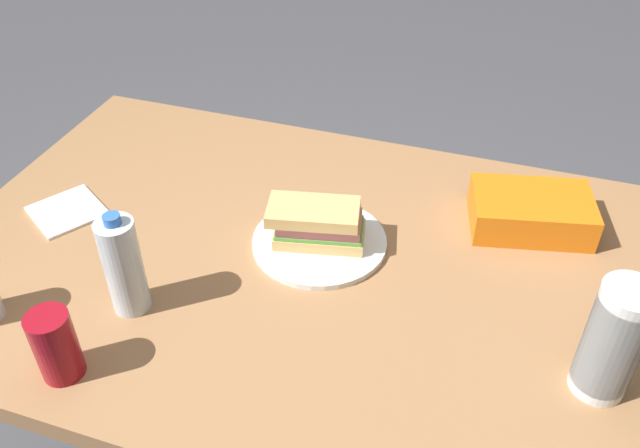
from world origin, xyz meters
TOP-DOWN VIEW (x-y plane):
  - dining_table at (0.00, 0.00)m, footprint 1.42×0.91m
  - paper_plate at (-0.00, -0.05)m, footprint 0.26×0.26m
  - sandwich at (0.00, -0.05)m, footprint 0.20×0.13m
  - soda_can_red at (0.28, 0.37)m, footprint 0.07×0.07m
  - chip_bag at (-0.38, -0.24)m, footprint 0.26×0.20m
  - water_bottle_tall at (0.26, 0.21)m, footprint 0.06×0.06m
  - plastic_cup_stack at (-0.51, 0.13)m, footprint 0.08×0.08m
  - paper_napkin at (0.52, 0.02)m, footprint 0.18×0.18m

SIDE VIEW (x-z plane):
  - dining_table at x=0.00m, z-range 0.27..1.01m
  - paper_napkin at x=0.52m, z-range 0.74..0.75m
  - paper_plate at x=0.00m, z-range 0.74..0.75m
  - chip_bag at x=-0.38m, z-range 0.74..0.81m
  - sandwich at x=0.00m, z-range 0.75..0.83m
  - soda_can_red at x=0.28m, z-range 0.74..0.86m
  - water_bottle_tall at x=0.26m, z-range 0.73..0.93m
  - plastic_cup_stack at x=-0.51m, z-range 0.74..0.94m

